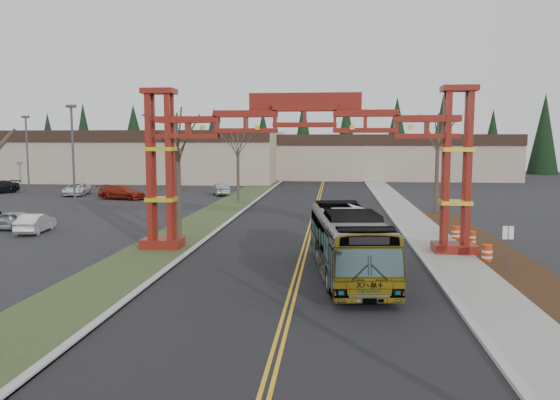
# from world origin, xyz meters

# --- Properties ---
(road) EXTENTS (12.00, 110.00, 0.02)m
(road) POSITION_xyz_m (0.00, 25.00, 0.01)
(road) COLOR black
(road) RESTS_ON ground
(lane_line_left) EXTENTS (0.12, 100.00, 0.01)m
(lane_line_left) POSITION_xyz_m (-0.12, 25.00, 0.03)
(lane_line_left) COLOR gold
(lane_line_left) RESTS_ON road
(lane_line_right) EXTENTS (0.12, 100.00, 0.01)m
(lane_line_right) POSITION_xyz_m (0.12, 25.00, 0.03)
(lane_line_right) COLOR gold
(lane_line_right) RESTS_ON road
(curb_right) EXTENTS (0.30, 110.00, 0.15)m
(curb_right) POSITION_xyz_m (6.15, 25.00, 0.07)
(curb_right) COLOR #ACABA6
(curb_right) RESTS_ON ground
(sidewalk_right) EXTENTS (2.60, 110.00, 0.14)m
(sidewalk_right) POSITION_xyz_m (7.60, 25.00, 0.08)
(sidewalk_right) COLOR gray
(sidewalk_right) RESTS_ON ground
(landscape_strip) EXTENTS (2.60, 50.00, 0.12)m
(landscape_strip) POSITION_xyz_m (10.20, 10.00, 0.06)
(landscape_strip) COLOR black
(landscape_strip) RESTS_ON ground
(grass_median) EXTENTS (4.00, 110.00, 0.08)m
(grass_median) POSITION_xyz_m (-8.00, 25.00, 0.04)
(grass_median) COLOR #324522
(grass_median) RESTS_ON ground
(curb_left) EXTENTS (0.30, 110.00, 0.15)m
(curb_left) POSITION_xyz_m (-6.15, 25.00, 0.07)
(curb_left) COLOR #ACABA6
(curb_left) RESTS_ON ground
(gateway_arch) EXTENTS (18.20, 1.60, 8.90)m
(gateway_arch) POSITION_xyz_m (0.00, 18.00, 5.98)
(gateway_arch) COLOR #64150D
(gateway_arch) RESTS_ON ground
(retail_building_west) EXTENTS (46.00, 22.30, 7.50)m
(retail_building_west) POSITION_xyz_m (-30.00, 71.96, 3.76)
(retail_building_west) COLOR tan
(retail_building_west) RESTS_ON ground
(retail_building_east) EXTENTS (38.00, 20.30, 7.00)m
(retail_building_east) POSITION_xyz_m (10.00, 79.95, 3.51)
(retail_building_east) COLOR tan
(retail_building_east) RESTS_ON ground
(conifer_treeline) EXTENTS (116.10, 5.60, 13.00)m
(conifer_treeline) POSITION_xyz_m (0.25, 92.00, 6.49)
(conifer_treeline) COLOR black
(conifer_treeline) RESTS_ON ground
(transit_bus) EXTENTS (3.79, 11.03, 3.01)m
(transit_bus) POSITION_xyz_m (2.24, 12.86, 1.51)
(transit_bus) COLOR #B1B3B9
(transit_bus) RESTS_ON ground
(silver_sedan) EXTENTS (1.80, 4.34, 1.40)m
(silver_sedan) POSITION_xyz_m (2.23, 25.94, 0.70)
(silver_sedan) COLOR #A5A8AD
(silver_sedan) RESTS_ON ground
(parked_car_near_a) EXTENTS (4.01, 1.92, 1.32)m
(parked_car_near_a) POSITION_xyz_m (-20.32, 23.24, 0.66)
(parked_car_near_a) COLOR #A5A8AC
(parked_car_near_a) RESTS_ON ground
(parked_car_near_b) EXTENTS (1.85, 4.00, 1.27)m
(parked_car_near_b) POSITION_xyz_m (-18.04, 22.42, 0.64)
(parked_car_near_b) COLOR white
(parked_car_near_b) RESTS_ON ground
(parked_car_mid_a) EXTENTS (5.46, 3.23, 1.48)m
(parked_car_mid_a) POSITION_xyz_m (-20.32, 43.02, 0.74)
(parked_car_mid_a) COLOR maroon
(parked_car_mid_a) RESTS_ON ground
(parked_car_far_a) EXTENTS (2.78, 4.37, 1.36)m
(parked_car_far_a) POSITION_xyz_m (-11.00, 48.33, 0.68)
(parked_car_far_a) COLOR #A1A5A9
(parked_car_far_a) RESTS_ON ground
(parked_car_far_b) EXTENTS (3.16, 5.23, 1.36)m
(parked_car_far_b) POSITION_xyz_m (-26.98, 46.58, 0.68)
(parked_car_far_b) COLOR white
(parked_car_far_b) RESTS_ON ground
(bare_tree_median_mid) EXTENTS (3.27, 3.27, 7.75)m
(bare_tree_median_mid) POSITION_xyz_m (-8.00, 21.36, 5.56)
(bare_tree_median_mid) COLOR #382D26
(bare_tree_median_mid) RESTS_ON ground
(bare_tree_median_far) EXTENTS (3.04, 3.04, 6.95)m
(bare_tree_median_far) POSITION_xyz_m (-8.00, 42.47, 4.92)
(bare_tree_median_far) COLOR #382D26
(bare_tree_median_far) RESTS_ON ground
(bare_tree_right_far) EXTENTS (3.15, 3.15, 8.28)m
(bare_tree_right_far) POSITION_xyz_m (10.00, 34.36, 6.16)
(bare_tree_right_far) COLOR #382D26
(bare_tree_right_far) RESTS_ON ground
(light_pole_near) EXTENTS (0.79, 0.39, 9.08)m
(light_pole_near) POSITION_xyz_m (-20.61, 33.20, 5.25)
(light_pole_near) COLOR #3F3F44
(light_pole_near) RESTS_ON ground
(light_pole_mid) EXTENTS (0.76, 0.38, 8.78)m
(light_pole_mid) POSITION_xyz_m (-32.35, 46.16, 5.08)
(light_pole_mid) COLOR #3F3F44
(light_pole_mid) RESTS_ON ground
(light_pole_far) EXTENTS (0.84, 0.42, 9.64)m
(light_pole_far) POSITION_xyz_m (-24.00, 61.15, 5.58)
(light_pole_far) COLOR #3F3F44
(light_pole_far) RESTS_ON ground
(street_sign) EXTENTS (0.50, 0.10, 2.21)m
(street_sign) POSITION_xyz_m (9.47, 13.82, 1.59)
(street_sign) COLOR #3F3F44
(street_sign) RESTS_ON ground
(barrel_south) EXTENTS (0.51, 0.51, 0.95)m
(barrel_south) POSITION_xyz_m (9.17, 15.95, 0.47)
(barrel_south) COLOR red
(barrel_south) RESTS_ON ground
(barrel_mid) EXTENTS (0.49, 0.49, 0.90)m
(barrel_mid) POSITION_xyz_m (9.46, 20.28, 0.45)
(barrel_mid) COLOR red
(barrel_mid) RESTS_ON ground
(barrel_north) EXTENTS (0.49, 0.49, 0.90)m
(barrel_north) POSITION_xyz_m (8.98, 22.13, 0.45)
(barrel_north) COLOR red
(barrel_north) RESTS_ON ground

